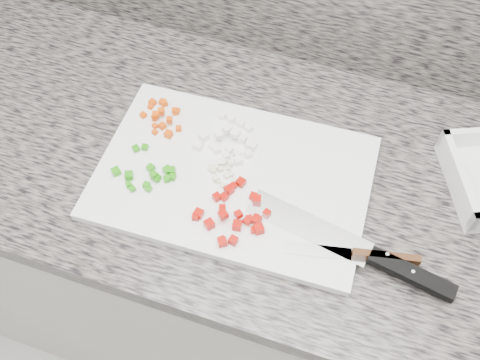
# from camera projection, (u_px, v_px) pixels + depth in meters

# --- Properties ---
(cabinet) EXTENTS (3.92, 0.62, 0.86)m
(cabinet) POSITION_uv_depth(u_px,v_px,m) (271.00, 271.00, 1.40)
(cabinet) COLOR white
(cabinet) RESTS_ON ground
(countertop) EXTENTS (3.96, 0.64, 0.04)m
(countertop) POSITION_uv_depth(u_px,v_px,m) (282.00, 174.00, 1.03)
(countertop) COLOR #605B55
(countertop) RESTS_ON cabinet
(cutting_board) EXTENTS (0.51, 0.35, 0.02)m
(cutting_board) POSITION_uv_depth(u_px,v_px,m) (233.00, 177.00, 0.99)
(cutting_board) COLOR white
(cutting_board) RESTS_ON countertop
(carrot_pile) EXTENTS (0.09, 0.09, 0.02)m
(carrot_pile) POSITION_uv_depth(u_px,v_px,m) (163.00, 116.00, 1.05)
(carrot_pile) COLOR #DB4704
(carrot_pile) RESTS_ON cutting_board
(onion_pile) EXTENTS (0.11, 0.12, 0.02)m
(onion_pile) POSITION_uv_depth(u_px,v_px,m) (229.00, 140.00, 1.01)
(onion_pile) COLOR white
(onion_pile) RESTS_ON cutting_board
(green_pepper_pile) EXTENTS (0.12, 0.11, 0.02)m
(green_pepper_pile) POSITION_uv_depth(u_px,v_px,m) (149.00, 173.00, 0.97)
(green_pepper_pile) COLOR #238F0D
(green_pepper_pile) RESTS_ON cutting_board
(red_pepper_pile) EXTENTS (0.13, 0.14, 0.02)m
(red_pepper_pile) POSITION_uv_depth(u_px,v_px,m) (235.00, 215.00, 0.92)
(red_pepper_pile) COLOR #B00A02
(red_pepper_pile) RESTS_ON cutting_board
(garlic_pile) EXTENTS (0.06, 0.06, 0.01)m
(garlic_pile) POSITION_uv_depth(u_px,v_px,m) (222.00, 172.00, 0.98)
(garlic_pile) COLOR beige
(garlic_pile) RESTS_ON cutting_board
(chef_knife) EXTENTS (0.37, 0.11, 0.02)m
(chef_knife) POSITION_uv_depth(u_px,v_px,m) (375.00, 257.00, 0.88)
(chef_knife) COLOR silver
(chef_knife) RESTS_ON cutting_board
(paring_knife) EXTENTS (0.22, 0.06, 0.02)m
(paring_knife) POSITION_uv_depth(u_px,v_px,m) (369.00, 255.00, 0.88)
(paring_knife) COLOR silver
(paring_knife) RESTS_ON cutting_board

